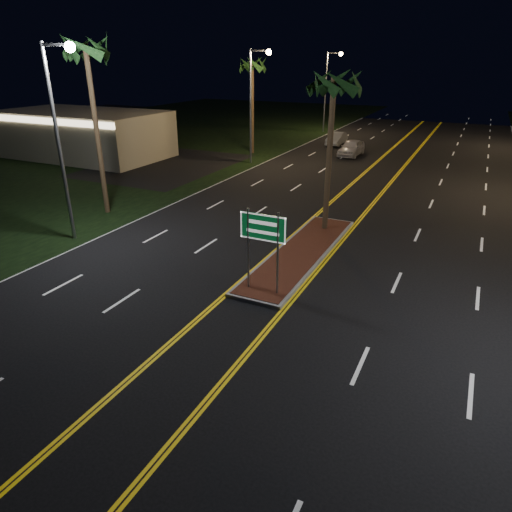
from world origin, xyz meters
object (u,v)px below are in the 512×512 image
Objects in this scene: commercial_building at (83,134)px; palm_median at (334,83)px; streetlight_left_near at (61,123)px; highway_sign at (263,235)px; car_far at (337,138)px; streetlight_left_mid at (255,94)px; streetlight_left_far at (329,83)px; palm_left_far at (252,65)px; median_island at (301,253)px; car_near at (352,146)px; palm_left_near at (86,51)px.

commercial_building is 28.18m from palm_median.
streetlight_left_near is (15.39, -15.99, 3.65)m from commercial_building.
highway_sign is 0.36× the size of streetlight_left_near.
streetlight_left_mid is at bearing -107.20° from car_far.
car_far is at bearing 72.60° from streetlight_left_mid.
streetlight_left_far reaches higher than highway_sign.
streetlight_left_near is at bearing -90.00° from streetlight_left_far.
streetlight_left_far is 1.02× the size of palm_left_far.
median_island is 3.20× the size of highway_sign.
palm_left_far reaches higher than palm_median.
highway_sign is 31.17m from commercial_building.
highway_sign is at bearing -63.41° from streetlight_left_mid.
streetlight_left_near is (-10.61, 1.20, 3.25)m from highway_sign.
palm_left_far is (-2.19, 4.00, 2.09)m from streetlight_left_mid.
car_far is at bearing 39.68° from commercial_building.
commercial_building is 2.98× the size of car_near.
streetlight_left_mid is at bearing 116.59° from highway_sign.
palm_left_far is at bearing 90.86° from palm_left_near.
streetlight_left_mid is 17.25m from palm_median.
median_island is 2.04× the size of car_near.
streetlight_left_far is (0.00, 20.00, 0.00)m from streetlight_left_mid.
streetlight_left_near is 1.08× the size of palm_median.
palm_median is (10.61, -33.50, 1.62)m from streetlight_left_far.
commercial_building is 28.75m from streetlight_left_far.
highway_sign is at bearing -63.08° from palm_left_far.
car_far is at bearing 78.63° from palm_left_near.
palm_left_far is (-2.19, -16.00, 2.09)m from streetlight_left_far.
commercial_building is at bearing 138.39° from palm_left_near.
car_far is (19.09, 15.84, -1.27)m from commercial_building.
streetlight_left_near reaches higher than car_near.
streetlight_left_far is 1.08× the size of palm_median.
palm_left_far is at bearing 31.25° from commercial_building.
streetlight_left_near is at bearing -148.51° from palm_median.
streetlight_left_mid is 1.02× the size of palm_left_far.
highway_sign reaches higher than car_far.
streetlight_left_near is 12.55m from palm_median.
palm_median is at bearing 31.49° from streetlight_left_near.
palm_left_near reaches higher than commercial_building.
palm_median is 12.82m from palm_left_near.
median_island is 1.14× the size of streetlight_left_near.
palm_left_far reaches higher than car_far.
streetlight_left_near reaches higher than palm_left_far.
streetlight_left_near is 2.04× the size of car_far.
highway_sign is at bearing -90.00° from palm_median.
streetlight_left_far reaches higher than commercial_building.
highway_sign is at bearing -79.90° from car_near.
palm_median is (0.00, 7.70, 4.87)m from highway_sign.
palm_left_near is at bearing -41.61° from commercial_building.
commercial_building is 24.54m from car_near.
streetlight_left_far is 36.18m from palm_left_near.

